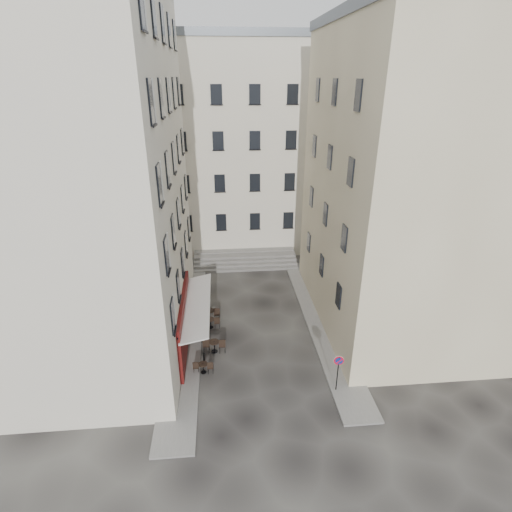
{
  "coord_description": "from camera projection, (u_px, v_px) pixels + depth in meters",
  "views": [
    {
      "loc": [
        -1.94,
        -19.55,
        15.31
      ],
      "look_at": [
        0.19,
        4.0,
        4.62
      ],
      "focal_mm": 28.0,
      "sensor_mm": 36.0,
      "label": 1
    }
  ],
  "objects": [
    {
      "name": "bollard_near",
      "position": [
        204.0,
        359.0,
        22.82
      ],
      "size": [
        0.12,
        0.12,
        0.98
      ],
      "color": "black",
      "rests_on": "ground"
    },
    {
      "name": "no_parking_sign",
      "position": [
        338.0,
        367.0,
        20.55
      ],
      "size": [
        0.52,
        0.12,
        2.29
      ],
      "rotation": [
        0.0,
        0.0,
        -0.13
      ],
      "color": "black",
      "rests_on": "ground"
    },
    {
      "name": "bistro_table_b",
      "position": [
        214.0,
        345.0,
        24.05
      ],
      "size": [
        1.37,
        0.64,
        0.96
      ],
      "color": "black",
      "rests_on": "ground"
    },
    {
      "name": "bistro_table_e",
      "position": [
        210.0,
        314.0,
        27.22
      ],
      "size": [
        1.41,
        0.66,
        0.99
      ],
      "color": "black",
      "rests_on": "ground"
    },
    {
      "name": "cafe_storefront",
      "position": [
        186.0,
        321.0,
        23.99
      ],
      "size": [
        1.74,
        7.3,
        3.5
      ],
      "color": "#4A110A",
      "rests_on": "ground"
    },
    {
      "name": "stone_steps",
      "position": [
        245.0,
        260.0,
        35.45
      ],
      "size": [
        9.0,
        3.15,
        0.8
      ],
      "color": "#5D5B58",
      "rests_on": "ground"
    },
    {
      "name": "building_left",
      "position": [
        63.0,
        176.0,
        21.82
      ],
      "size": [
        12.2,
        16.2,
        20.6
      ],
      "color": "beige",
      "rests_on": "ground"
    },
    {
      "name": "building_back",
      "position": [
        229.0,
        146.0,
        37.53
      ],
      "size": [
        18.2,
        10.2,
        18.6
      ],
      "color": "beige",
      "rests_on": "ground"
    },
    {
      "name": "bistro_table_d",
      "position": [
        211.0,
        322.0,
        26.39
      ],
      "size": [
        1.23,
        0.58,
        0.87
      ],
      "color": "black",
      "rests_on": "ground"
    },
    {
      "name": "ground",
      "position": [
        259.0,
        352.0,
        24.21
      ],
      "size": [
        90.0,
        90.0,
        0.0
      ],
      "primitive_type": "plane",
      "color": "black",
      "rests_on": "ground"
    },
    {
      "name": "pedestrian",
      "position": [
        207.0,
        308.0,
        27.2
      ],
      "size": [
        0.77,
        0.71,
        1.77
      ],
      "primitive_type": "imported",
      "rotation": [
        0.0,
        0.0,
        3.74
      ],
      "color": "#222428",
      "rests_on": "ground"
    },
    {
      "name": "sidewalk_right",
      "position": [
        320.0,
        320.0,
        27.28
      ],
      "size": [
        2.0,
        18.0,
        0.12
      ],
      "primitive_type": "cube",
      "color": "slate",
      "rests_on": "ground"
    },
    {
      "name": "bistro_table_a",
      "position": [
        203.0,
        367.0,
        22.38
      ],
      "size": [
        1.14,
        0.53,
        0.8
      ],
      "color": "black",
      "rests_on": "ground"
    },
    {
      "name": "bollard_far",
      "position": [
        207.0,
        297.0,
        29.17
      ],
      "size": [
        0.12,
        0.12,
        0.98
      ],
      "color": "black",
      "rests_on": "ground"
    },
    {
      "name": "sidewalk_left",
      "position": [
        188.0,
        319.0,
        27.44
      ],
      "size": [
        2.0,
        22.0,
        0.12
      ],
      "primitive_type": "cube",
      "color": "slate",
      "rests_on": "ground"
    },
    {
      "name": "bollard_mid",
      "position": [
        206.0,
        325.0,
        25.99
      ],
      "size": [
        0.12,
        0.12,
        0.98
      ],
      "color": "black",
      "rests_on": "ground"
    },
    {
      "name": "bistro_table_c",
      "position": [
        200.0,
        337.0,
        24.95
      ],
      "size": [
        1.18,
        0.55,
        0.83
      ],
      "color": "black",
      "rests_on": "ground"
    },
    {
      "name": "building_right",
      "position": [
        424.0,
        183.0,
        24.41
      ],
      "size": [
        12.2,
        14.2,
        18.6
      ],
      "color": "tan",
      "rests_on": "ground"
    }
  ]
}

